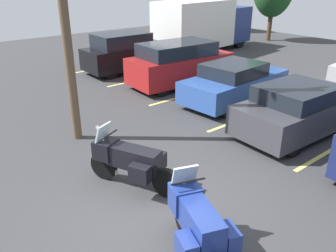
% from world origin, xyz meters
% --- Properties ---
extents(ground, '(44.00, 44.00, 0.10)m').
position_xyz_m(ground, '(0.00, 0.00, -0.05)').
color(ground, '#38383A').
extents(motorcycle_touring, '(2.17, 1.26, 1.39)m').
position_xyz_m(motorcycle_touring, '(-1.01, 0.07, 0.66)').
color(motorcycle_touring, black).
rests_on(motorcycle_touring, ground).
extents(motorcycle_second, '(2.01, 1.17, 1.44)m').
position_xyz_m(motorcycle_second, '(1.45, -0.25, 0.68)').
color(motorcycle_second, black).
rests_on(motorcycle_second, ground).
extents(parking_stripes, '(20.95, 5.03, 0.01)m').
position_xyz_m(parking_stripes, '(-0.50, 6.02, 0.00)').
color(parking_stripes, '#EAE066').
rests_on(parking_stripes, ground).
extents(car_black, '(1.86, 4.27, 1.84)m').
position_xyz_m(car_black, '(-9.62, 5.61, 0.90)').
color(car_black, black).
rests_on(car_black, ground).
extents(car_red, '(2.13, 4.52, 1.82)m').
position_xyz_m(car_red, '(-6.23, 6.06, 0.92)').
color(car_red, maroon).
rests_on(car_red, ground).
extents(car_blue, '(2.11, 4.49, 1.47)m').
position_xyz_m(car_blue, '(-3.35, 6.24, 0.71)').
color(car_blue, '#2D519E').
rests_on(car_blue, ground).
extents(car_charcoal, '(2.07, 4.65, 1.51)m').
position_xyz_m(car_charcoal, '(-0.26, 5.66, 0.74)').
color(car_charcoal, '#38383D').
rests_on(car_charcoal, ground).
extents(box_truck, '(3.15, 7.02, 3.00)m').
position_xyz_m(box_truck, '(-10.66, 11.79, 1.59)').
color(box_truck, navy).
rests_on(box_truck, ground).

